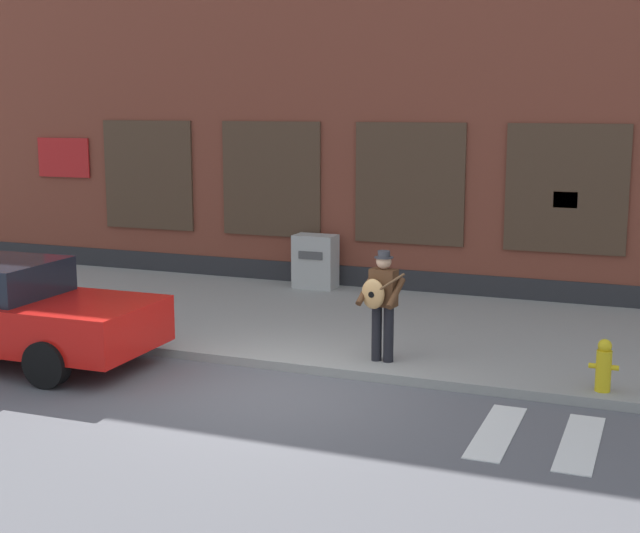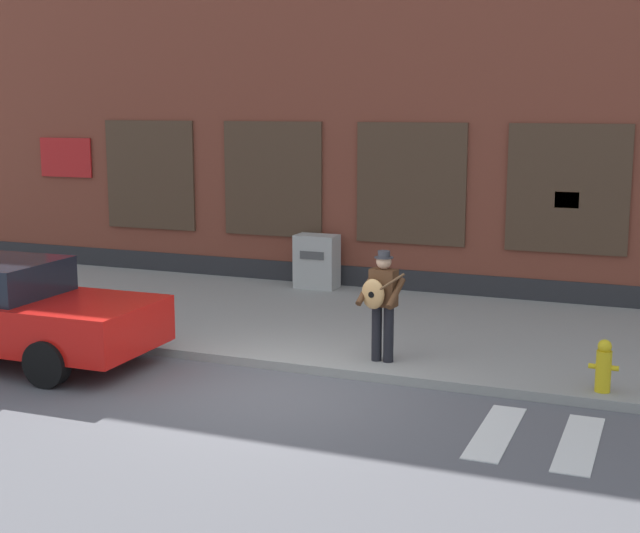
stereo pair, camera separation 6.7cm
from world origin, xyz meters
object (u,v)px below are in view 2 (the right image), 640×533
object	(u,v)px
busker	(382,299)
utility_box	(317,261)
red_car	(7,311)
fire_hydrant	(604,366)

from	to	relation	value
busker	utility_box	distance (m)	5.46
busker	utility_box	size ratio (longest dim) A/B	1.49
red_car	busker	size ratio (longest dim) A/B	2.84
fire_hydrant	utility_box	bearing A→B (deg)	141.12
busker	fire_hydrant	bearing A→B (deg)	-4.40
busker	utility_box	world-z (taller)	busker
red_car	fire_hydrant	size ratio (longest dim) A/B	6.62
fire_hydrant	red_car	bearing A→B (deg)	-170.84
utility_box	red_car	bearing A→B (deg)	-111.87
red_car	busker	xyz separation A→B (m)	(5.40, 1.61, 0.29)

